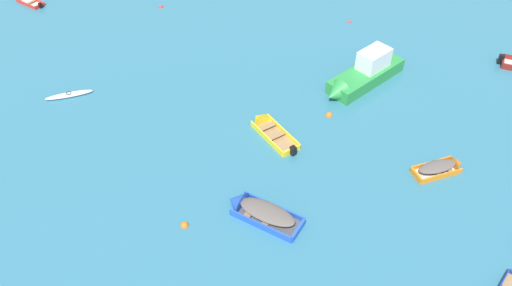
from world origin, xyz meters
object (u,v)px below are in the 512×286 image
Objects in this scene: motor_launch_green_midfield_left at (362,75)px; rowboat_yellow_far_right at (266,126)px; mooring_buoy_central at (161,7)px; rowboat_orange_far_back at (444,167)px; mooring_buoy_far_field at (329,116)px; kayak_white_cluster_outer at (69,95)px; mooring_buoy_midfield at (349,22)px; rowboat_red_near_left at (25,0)px; mooring_buoy_between_boats_right at (185,226)px; rowboat_blue_near_camera at (255,209)px.

rowboat_yellow_far_right is at bearing -139.26° from motor_launch_green_midfield_left.
rowboat_yellow_far_right is at bearing -55.69° from mooring_buoy_central.
mooring_buoy_central is (-9.99, 14.64, -0.18)m from rowboat_yellow_far_right.
rowboat_orange_far_back is 7.69m from mooring_buoy_far_field.
rowboat_yellow_far_right reaches higher than rowboat_orange_far_back.
mooring_buoy_central is (3.23, 12.64, -0.14)m from kayak_white_cluster_outer.
mooring_buoy_midfield is 12.14m from mooring_buoy_far_field.
rowboat_yellow_far_right is 8.06m from motor_launch_green_midfield_left.
motor_launch_green_midfield_left is at bearing 117.82° from rowboat_orange_far_back.
rowboat_red_near_left is 28.94m from mooring_buoy_between_boats_right.
rowboat_blue_near_camera is at bearing -90.16° from rowboat_yellow_far_right.
mooring_buoy_central is at bearing 114.93° from rowboat_blue_near_camera.
rowboat_orange_far_back is 23.95m from kayak_white_cluster_outer.
mooring_buoy_midfield is at bearing -3.70° from mooring_buoy_central.
rowboat_orange_far_back is at bearing -62.18° from motor_launch_green_midfield_left.
mooring_buoy_midfield is (-4.65, 16.30, -0.28)m from rowboat_orange_far_back.
mooring_buoy_midfield is at bearing -1.97° from rowboat_red_near_left.
rowboat_blue_near_camera reaches higher than rowboat_orange_far_back.
mooring_buoy_central reaches higher than mooring_buoy_midfield.
mooring_buoy_between_boats_right is 1.10× the size of mooring_buoy_central.
mooring_buoy_between_boats_right is (18.18, -22.52, -0.14)m from rowboat_red_near_left.
kayak_white_cluster_outer is 15.87m from rowboat_blue_near_camera.
mooring_buoy_central is at bearing 75.66° from kayak_white_cluster_outer.
motor_launch_green_midfield_left reaches higher than rowboat_red_near_left.
rowboat_blue_near_camera is at bearing -114.88° from mooring_buoy_far_field.
rowboat_orange_far_back is 16.96m from mooring_buoy_midfield.
rowboat_blue_near_camera is 9.72× the size of mooring_buoy_far_field.
mooring_buoy_between_boats_right is (-9.62, -13.20, -0.72)m from motor_launch_green_midfield_left.
motor_launch_green_midfield_left is at bearing 40.74° from rowboat_yellow_far_right.
rowboat_orange_far_back is 1.09× the size of rowboat_red_near_left.
rowboat_orange_far_back is at bearing -33.89° from mooring_buoy_far_field.
rowboat_yellow_far_right is 0.87× the size of rowboat_blue_near_camera.
rowboat_yellow_far_right reaches higher than mooring_buoy_far_field.
rowboat_orange_far_back is 0.52× the size of motor_launch_green_midfield_left.
mooring_buoy_between_boats_right is (-13.80, -5.28, -0.28)m from rowboat_orange_far_back.
rowboat_blue_near_camera is at bearing -65.07° from mooring_buoy_central.
mooring_buoy_far_field is at bearing 52.23° from mooring_buoy_between_boats_right.
rowboat_orange_far_back is 26.65m from mooring_buoy_central.
kayak_white_cluster_outer is 0.69× the size of rowboat_blue_near_camera.
kayak_white_cluster_outer is at bearing -148.32° from mooring_buoy_midfield.
mooring_buoy_central is at bearing 136.82° from mooring_buoy_far_field.
rowboat_yellow_far_right is 17.73m from mooring_buoy_central.
rowboat_orange_far_back reaches higher than rowboat_red_near_left.
mooring_buoy_midfield is (18.84, 11.63, -0.14)m from kayak_white_cluster_outer.
kayak_white_cluster_outer is 7.16× the size of mooring_buoy_between_boats_right.
motor_launch_green_midfield_left is (19.31, 3.24, 0.58)m from kayak_white_cluster_outer.
kayak_white_cluster_outer reaches higher than mooring_buoy_central.
rowboat_red_near_left is at bearing -179.65° from mooring_buoy_central.
mooring_buoy_midfield is (5.64, 20.44, -0.33)m from rowboat_blue_near_camera.
mooring_buoy_between_boats_right is at bearing -127.77° from mooring_buoy_far_field.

